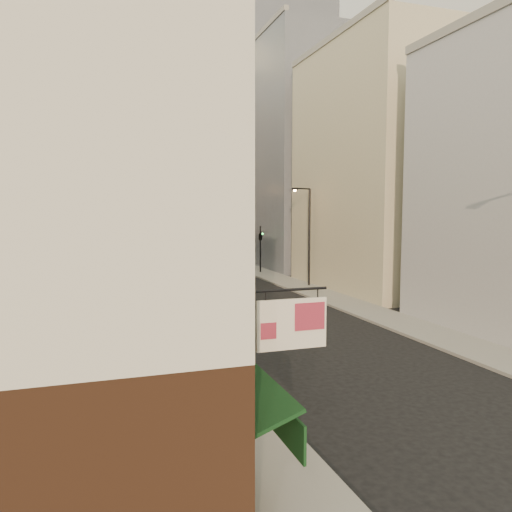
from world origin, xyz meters
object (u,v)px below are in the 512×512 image
(white_tower, at_px, (213,141))
(traffic_light_right, at_px, (260,237))
(streetlamp_far, at_px, (243,221))
(clock_tower, at_px, (140,153))
(streetlamp_mid, at_px, (308,231))

(white_tower, xyz_separation_m, traffic_light_right, (-3.57, -35.26, -14.73))
(streetlamp_far, bearing_deg, traffic_light_right, -68.91)
(traffic_light_right, bearing_deg, streetlamp_far, -109.96)
(clock_tower, bearing_deg, traffic_light_right, -81.42)
(white_tower, xyz_separation_m, streetlamp_mid, (-2.81, -45.54, -13.75))
(streetlamp_mid, height_order, traffic_light_right, streetlamp_mid)
(streetlamp_mid, height_order, streetlamp_far, streetlamp_far)
(streetlamp_mid, relative_size, traffic_light_right, 1.70)
(white_tower, bearing_deg, streetlamp_far, -96.84)
(white_tower, distance_m, traffic_light_right, 38.38)
(clock_tower, relative_size, traffic_light_right, 8.98)
(streetlamp_far, relative_size, traffic_light_right, 1.88)
(streetlamp_mid, bearing_deg, traffic_light_right, 69.77)
(white_tower, xyz_separation_m, streetlamp_far, (-3.40, -28.33, -13.23))
(streetlamp_mid, relative_size, streetlamp_far, 0.90)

